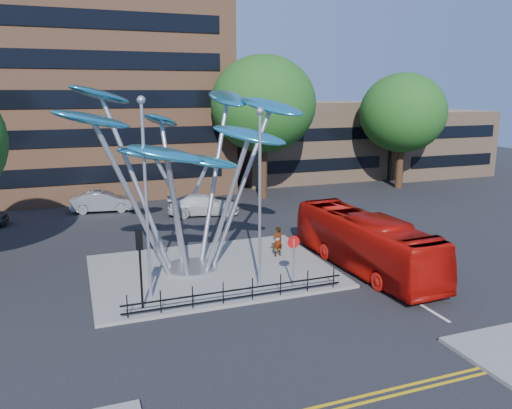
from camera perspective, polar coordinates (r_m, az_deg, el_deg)
name	(u,v)px	position (r m, az deg, el deg)	size (l,w,h in m)	color
ground	(274,317)	(21.13, 2.07, -12.76)	(120.00, 120.00, 0.00)	black
traffic_island	(212,271)	(26.05, -5.06, -7.54)	(12.00, 9.00, 0.15)	slate
double_yellow_near	(349,399)	(16.47, 10.60, -21.05)	(40.00, 0.12, 0.01)	gold
double_yellow_far	(354,405)	(16.26, 11.18, -21.57)	(40.00, 0.12, 0.01)	gold
brick_tower	(77,23)	(49.96, -19.77, 18.89)	(25.00, 15.00, 30.00)	#925F3F
low_building_near	(307,141)	(53.24, 5.80, 7.27)	(15.00, 8.00, 8.00)	#9C7A5B
low_building_far	(428,143)	(59.18, 19.02, 6.71)	(12.00, 8.00, 7.00)	#9C7A5B
tree_right	(263,104)	(42.47, 0.84, 11.38)	(8.80, 8.80, 12.11)	black
tree_far	(403,113)	(49.30, 16.44, 9.99)	(8.00, 8.00, 10.81)	black
leaf_sculpture	(185,138)	(24.94, -8.17, 7.53)	(12.72, 9.54, 9.51)	#9EA0A5
street_lamp_left	(145,182)	(21.62, -12.55, 2.49)	(0.36, 0.36, 8.80)	#9EA0A5
street_lamp_right	(260,183)	(22.39, 0.44, 2.47)	(0.36, 0.36, 8.30)	#9EA0A5
traffic_light_island	(140,252)	(21.25, -13.15, -5.35)	(0.28, 0.18, 3.42)	black
no_entry_sign_island	(294,252)	(23.34, 4.31, -5.45)	(0.60, 0.10, 2.45)	#9EA0A5
pedestrian_railing_front	(238,293)	(22.04, -2.07, -10.06)	(10.00, 0.06, 1.00)	black
red_bus	(364,242)	(26.58, 12.29, -4.21)	(2.46, 10.53, 2.93)	#B10E08
pedestrian	(278,241)	(27.71, 2.48, -4.24)	(0.61, 0.40, 1.68)	gray
parked_car_mid	(103,202)	(40.21, -17.07, 0.31)	(1.67, 4.80, 1.58)	#A4A6AC
parked_car_right	(203,205)	(37.68, -6.02, -0.03)	(2.17, 5.34, 1.55)	beige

